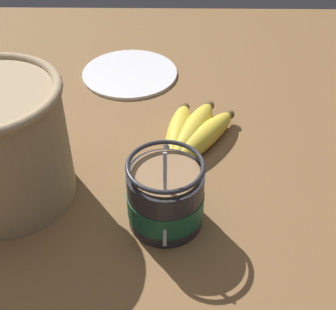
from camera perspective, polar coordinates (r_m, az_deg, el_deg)
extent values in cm
cube|color=brown|center=(69.66, -1.13, -6.43)|extent=(138.48, 138.48, 3.38)
cylinder|color=#28282D|center=(62.58, -0.31, -5.24)|extent=(10.17, 10.17, 8.70)
cylinder|color=#195638|center=(63.17, -0.30, -5.76)|extent=(10.37, 10.37, 3.52)
torus|color=#28282D|center=(66.52, -0.21, -1.11)|extent=(5.73, 0.90, 5.73)
cylinder|color=#997551|center=(59.50, -0.32, -2.22)|extent=(8.97, 8.97, 0.40)
torus|color=#28282D|center=(58.65, -0.32, -1.31)|extent=(10.17, 10.17, 0.60)
cylinder|color=#B2B2B7|center=(57.63, -0.38, -5.61)|extent=(4.41, 0.50, 12.35)
ellipsoid|color=#B2B2B7|center=(63.44, -0.33, -8.19)|extent=(3.00, 2.00, 0.80)
cylinder|color=brown|center=(70.13, 0.17, -0.97)|extent=(2.00, 2.00, 3.00)
ellipsoid|color=gold|center=(76.62, 4.33, 2.13)|extent=(15.47, 12.75, 3.72)
sphere|color=brown|center=(82.39, 7.53, 4.93)|extent=(1.67, 1.67, 1.67)
ellipsoid|color=gold|center=(77.52, 2.96, 2.81)|extent=(17.20, 10.17, 3.92)
sphere|color=brown|center=(84.08, 5.07, 6.02)|extent=(1.76, 1.76, 1.76)
ellipsoid|color=gold|center=(77.36, 1.25, 2.68)|extent=(15.74, 6.08, 3.72)
sphere|color=brown|center=(83.53, 2.07, 5.83)|extent=(1.68, 1.68, 1.68)
cylinder|color=tan|center=(67.77, -19.80, 0.99)|extent=(18.60, 18.60, 17.37)
cylinder|color=white|center=(96.97, -4.68, 9.90)|extent=(19.26, 19.26, 0.60)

